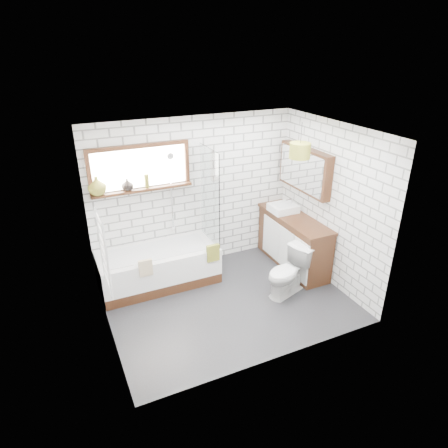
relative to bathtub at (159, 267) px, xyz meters
name	(u,v)px	position (x,y,z in m)	size (l,w,h in m)	color
floor	(228,301)	(0.78, -0.90, -0.30)	(3.40, 2.60, 0.01)	#232326
ceiling	(229,132)	(0.78, -0.90, 2.21)	(3.40, 2.60, 0.01)	white
wall_back	(194,194)	(0.78, 0.41, 0.96)	(3.40, 0.01, 2.50)	white
wall_front	(280,271)	(0.78, -2.20, 0.96)	(3.40, 0.01, 2.50)	white
wall_left	(99,250)	(-0.92, -0.90, 0.96)	(0.01, 2.60, 2.50)	white
wall_right	(330,205)	(2.49, -0.90, 0.96)	(0.01, 2.60, 2.50)	white
window	(140,168)	(-0.07, 0.36, 1.51)	(1.52, 0.16, 0.68)	black
towel_radiator	(104,253)	(-0.88, -0.90, 0.91)	(0.06, 0.52, 1.00)	white
mirror_cabinet	(305,170)	(2.40, -0.30, 1.36)	(0.16, 1.20, 0.70)	black
shower_riser	(171,193)	(0.38, 0.36, 1.06)	(0.02, 0.02, 1.30)	silver
bathtub	(159,267)	(0.00, 0.00, 0.00)	(1.81, 0.80, 0.59)	white
shower_screen	(210,196)	(0.89, 0.00, 1.04)	(0.02, 0.72, 1.50)	white
towel_green	(213,253)	(0.76, -0.40, 0.27)	(0.20, 0.05, 0.27)	olive
towel_beige	(146,268)	(-0.29, -0.40, 0.27)	(0.20, 0.05, 0.25)	tan
vanity	(293,241)	(2.23, -0.39, 0.15)	(0.50, 1.56, 0.89)	black
basin	(283,208)	(2.17, -0.11, 0.66)	(0.43, 0.38, 0.13)	white
tap	(291,203)	(2.33, -0.11, 0.72)	(0.03, 0.03, 0.15)	silver
toilet	(288,272)	(1.68, -1.08, 0.07)	(0.72, 0.41, 0.73)	white
vase_olive	(97,187)	(-0.72, 0.33, 1.32)	(0.26, 0.26, 0.27)	olive
vase_dark	(127,186)	(-0.29, 0.33, 1.28)	(0.17, 0.17, 0.18)	black
bottle	(147,182)	(0.00, 0.33, 1.29)	(0.06, 0.06, 0.20)	olive
pendant	(300,151)	(1.98, -0.72, 1.81)	(0.30, 0.30, 0.22)	olive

